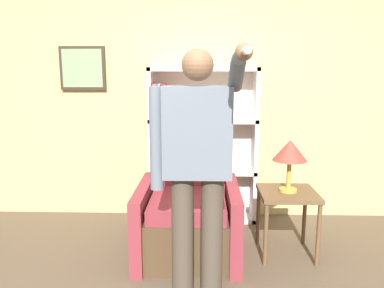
{
  "coord_description": "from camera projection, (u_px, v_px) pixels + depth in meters",
  "views": [
    {
      "loc": [
        0.04,
        -2.03,
        1.58
      ],
      "look_at": [
        -0.04,
        0.69,
        1.06
      ],
      "focal_mm": 35.0,
      "sensor_mm": 36.0,
      "label": 1
    }
  ],
  "objects": [
    {
      "name": "armchair",
      "position": [
        188.0,
        211.0,
        3.32
      ],
      "size": [
        0.87,
        0.9,
        1.2
      ],
      "color": "#4C3823",
      "rests_on": "ground_plane"
    },
    {
      "name": "table_lamp",
      "position": [
        290.0,
        152.0,
        3.15
      ],
      "size": [
        0.29,
        0.29,
        0.45
      ],
      "color": "gold",
      "rests_on": "side_table"
    },
    {
      "name": "person_standing",
      "position": [
        197.0,
        164.0,
        2.43
      ],
      "size": [
        0.59,
        0.78,
        1.73
      ],
      "color": "#473D33",
      "rests_on": "ground_plane"
    },
    {
      "name": "bookcase",
      "position": [
        194.0,
        148.0,
        3.98
      ],
      "size": [
        1.13,
        0.28,
        1.63
      ],
      "color": "silver",
      "rests_on": "ground_plane"
    },
    {
      "name": "side_table",
      "position": [
        287.0,
        201.0,
        3.23
      ],
      "size": [
        0.48,
        0.48,
        0.57
      ],
      "color": "brown",
      "rests_on": "ground_plane"
    },
    {
      "name": "wall_back",
      "position": [
        198.0,
        89.0,
        4.02
      ],
      "size": [
        8.0,
        0.11,
        2.8
      ],
      "color": "tan",
      "rests_on": "ground_plane"
    }
  ]
}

